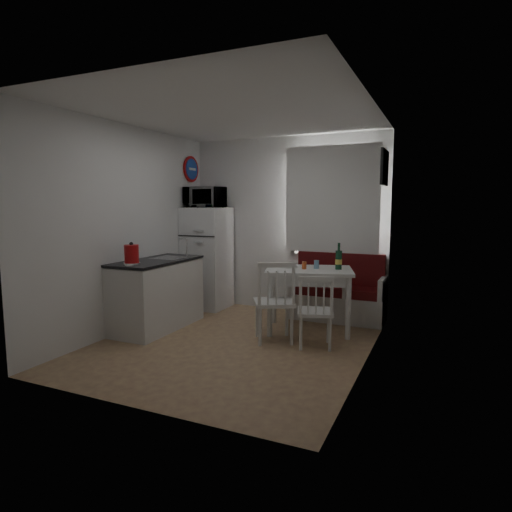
{
  "coord_description": "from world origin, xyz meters",
  "views": [
    {
      "loc": [
        2.19,
        -4.31,
        1.62
      ],
      "look_at": [
        0.05,
        0.5,
        0.97
      ],
      "focal_mm": 30.0,
      "sensor_mm": 36.0,
      "label": 1
    }
  ],
  "objects_px": {
    "bench": "(337,298)",
    "chair_left": "(271,293)",
    "kitchen_counter": "(158,294)",
    "wine_bottle": "(339,256)",
    "chair_right": "(313,304)",
    "fridge": "(207,258)",
    "kettle": "(132,254)",
    "dining_table": "(309,276)",
    "microwave": "(205,197)"
  },
  "relations": [
    {
      "from": "dining_table",
      "to": "chair_right",
      "type": "bearing_deg",
      "value": -86.08
    },
    {
      "from": "dining_table",
      "to": "chair_right",
      "type": "xyz_separation_m",
      "value": [
        0.25,
        -0.66,
        -0.19
      ]
    },
    {
      "from": "dining_table",
      "to": "microwave",
      "type": "distance_m",
      "value": 2.14
    },
    {
      "from": "bench",
      "to": "fridge",
      "type": "xyz_separation_m",
      "value": [
        -2.03,
        -0.11,
        0.47
      ]
    },
    {
      "from": "fridge",
      "to": "kettle",
      "type": "distance_m",
      "value": 1.8
    },
    {
      "from": "chair_right",
      "to": "fridge",
      "type": "height_order",
      "value": "fridge"
    },
    {
      "from": "microwave",
      "to": "kitchen_counter",
      "type": "bearing_deg",
      "value": -90.94
    },
    {
      "from": "kitchen_counter",
      "to": "dining_table",
      "type": "bearing_deg",
      "value": 20.36
    },
    {
      "from": "chair_left",
      "to": "kettle",
      "type": "xyz_separation_m",
      "value": [
        -1.54,
        -0.55,
        0.44
      ]
    },
    {
      "from": "dining_table",
      "to": "microwave",
      "type": "relative_size",
      "value": 2.19
    },
    {
      "from": "kitchen_counter",
      "to": "chair_right",
      "type": "bearing_deg",
      "value": 0.69
    },
    {
      "from": "kitchen_counter",
      "to": "kettle",
      "type": "bearing_deg",
      "value": -84.72
    },
    {
      "from": "bench",
      "to": "kettle",
      "type": "bearing_deg",
      "value": -136.62
    },
    {
      "from": "chair_left",
      "to": "chair_right",
      "type": "bearing_deg",
      "value": -27.68
    },
    {
      "from": "chair_right",
      "to": "kettle",
      "type": "xyz_separation_m",
      "value": [
        -2.04,
        -0.56,
        0.52
      ]
    },
    {
      "from": "dining_table",
      "to": "wine_bottle",
      "type": "bearing_deg",
      "value": -0.99
    },
    {
      "from": "kitchen_counter",
      "to": "wine_bottle",
      "type": "xyz_separation_m",
      "value": [
        2.19,
        0.78,
        0.51
      ]
    },
    {
      "from": "chair_left",
      "to": "wine_bottle",
      "type": "distance_m",
      "value": 1.04
    },
    {
      "from": "dining_table",
      "to": "wine_bottle",
      "type": "relative_size",
      "value": 3.72
    },
    {
      "from": "kitchen_counter",
      "to": "fridge",
      "type": "xyz_separation_m",
      "value": [
        0.02,
        1.24,
        0.32
      ]
    },
    {
      "from": "chair_right",
      "to": "bench",
      "type": "bearing_deg",
      "value": 73.26
    },
    {
      "from": "kitchen_counter",
      "to": "bench",
      "type": "height_order",
      "value": "kitchen_counter"
    },
    {
      "from": "wine_bottle",
      "to": "fridge",
      "type": "bearing_deg",
      "value": 167.93
    },
    {
      "from": "kettle",
      "to": "chair_right",
      "type": "bearing_deg",
      "value": 15.4
    },
    {
      "from": "chair_left",
      "to": "kitchen_counter",
      "type": "bearing_deg",
      "value": 151.24
    },
    {
      "from": "dining_table",
      "to": "kettle",
      "type": "bearing_deg",
      "value": -162.66
    },
    {
      "from": "chair_right",
      "to": "dining_table",
      "type": "bearing_deg",
      "value": 92.57
    },
    {
      "from": "bench",
      "to": "fridge",
      "type": "bearing_deg",
      "value": -176.9
    },
    {
      "from": "microwave",
      "to": "wine_bottle",
      "type": "xyz_separation_m",
      "value": [
        2.17,
        -0.41,
        -0.75
      ]
    },
    {
      "from": "kitchen_counter",
      "to": "chair_right",
      "type": "xyz_separation_m",
      "value": [
        2.09,
        0.03,
        0.06
      ]
    },
    {
      "from": "bench",
      "to": "chair_right",
      "type": "xyz_separation_m",
      "value": [
        0.04,
        -1.33,
        0.21
      ]
    },
    {
      "from": "kitchen_counter",
      "to": "chair_right",
      "type": "relative_size",
      "value": 2.69
    },
    {
      "from": "kitchen_counter",
      "to": "dining_table",
      "type": "xyz_separation_m",
      "value": [
        1.84,
        0.68,
        0.26
      ]
    },
    {
      "from": "chair_right",
      "to": "kettle",
      "type": "relative_size",
      "value": 1.85
    },
    {
      "from": "dining_table",
      "to": "kettle",
      "type": "height_order",
      "value": "kettle"
    },
    {
      "from": "bench",
      "to": "kettle",
      "type": "xyz_separation_m",
      "value": [
        -2.0,
        -1.89,
        0.73
      ]
    },
    {
      "from": "microwave",
      "to": "kettle",
      "type": "height_order",
      "value": "microwave"
    },
    {
      "from": "dining_table",
      "to": "microwave",
      "type": "bearing_deg",
      "value": 147.29
    },
    {
      "from": "wine_bottle",
      "to": "kitchen_counter",
      "type": "bearing_deg",
      "value": -160.33
    },
    {
      "from": "kettle",
      "to": "wine_bottle",
      "type": "bearing_deg",
      "value": 31.66
    },
    {
      "from": "dining_table",
      "to": "fridge",
      "type": "height_order",
      "value": "fridge"
    },
    {
      "from": "kitchen_counter",
      "to": "microwave",
      "type": "distance_m",
      "value": 1.74
    },
    {
      "from": "kitchen_counter",
      "to": "wine_bottle",
      "type": "height_order",
      "value": "kitchen_counter"
    },
    {
      "from": "wine_bottle",
      "to": "chair_right",
      "type": "bearing_deg",
      "value": -97.53
    },
    {
      "from": "bench",
      "to": "chair_left",
      "type": "relative_size",
      "value": 2.1
    },
    {
      "from": "dining_table",
      "to": "wine_bottle",
      "type": "xyz_separation_m",
      "value": [
        0.35,
        0.1,
        0.26
      ]
    },
    {
      "from": "dining_table",
      "to": "microwave",
      "type": "xyz_separation_m",
      "value": [
        -1.82,
        0.51,
        1.0
      ]
    },
    {
      "from": "chair_left",
      "to": "bench",
      "type": "bearing_deg",
      "value": 41.73
    },
    {
      "from": "chair_left",
      "to": "fridge",
      "type": "relative_size",
      "value": 0.4
    },
    {
      "from": "kitchen_counter",
      "to": "microwave",
      "type": "relative_size",
      "value": 2.33
    }
  ]
}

